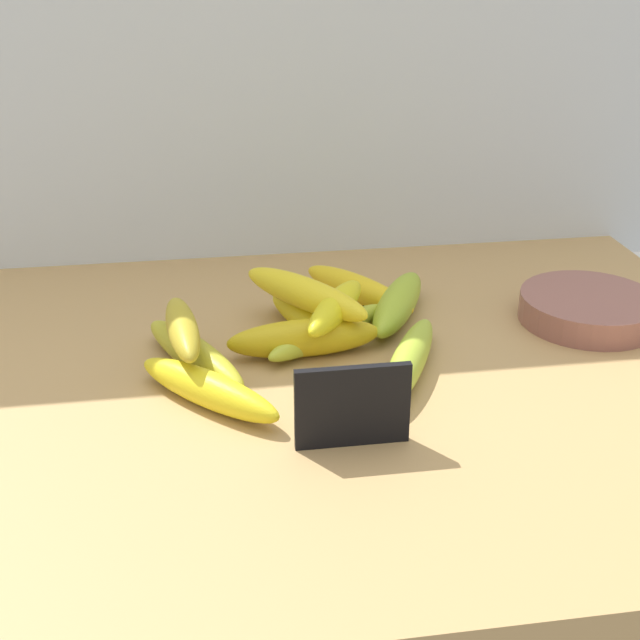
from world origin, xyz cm
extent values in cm
cube|color=tan|center=(0.00, 0.00, 1.50)|extent=(110.00, 76.00, 3.00)
cube|color=silver|center=(0.00, 39.00, 35.00)|extent=(130.00, 2.00, 70.00)
cube|color=black|center=(3.50, -13.63, 7.20)|extent=(11.00, 0.80, 8.40)
cube|color=#926547|center=(3.50, -12.83, 3.30)|extent=(9.90, 1.20, 0.60)
cylinder|color=#8E584E|center=(37.71, 8.88, 4.70)|extent=(17.01, 17.01, 3.41)
ellipsoid|color=#B1BF33|center=(4.88, 7.57, 4.61)|extent=(17.67, 14.19, 3.21)
ellipsoid|color=#9AB62C|center=(14.31, 13.01, 5.15)|extent=(12.30, 18.52, 4.30)
ellipsoid|color=gold|center=(1.42, 5.17, 5.18)|extent=(17.94, 5.07, 4.37)
ellipsoid|color=yellow|center=(2.54, 11.33, 4.68)|extent=(9.31, 15.98, 3.35)
ellipsoid|color=#A1B933|center=(12.17, -1.23, 4.81)|extent=(12.31, 20.10, 3.62)
ellipsoid|color=yellow|center=(-9.81, -4.31, 4.89)|extent=(15.88, 16.16, 3.77)
ellipsoid|color=gold|center=(-11.07, 3.72, 4.86)|extent=(12.73, 18.83, 3.73)
ellipsoid|color=yellow|center=(10.40, 18.77, 4.87)|extent=(13.78, 17.70, 3.73)
ellipsoid|color=yellow|center=(2.32, 10.77, 8.29)|extent=(15.08, 17.62, 3.88)
ellipsoid|color=yellow|center=(5.40, 7.07, 7.91)|extent=(10.52, 14.76, 3.40)
ellipsoid|color=gold|center=(-12.15, 3.16, 8.39)|extent=(5.01, 15.55, 3.32)
camera|label=1|loc=(-9.74, -80.08, 48.47)|focal=47.24mm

